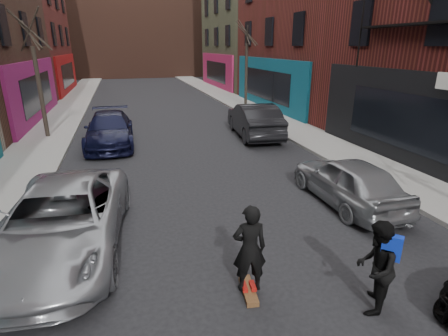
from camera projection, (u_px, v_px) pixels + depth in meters
sidewalk_left at (74, 102)px, 28.03m from camera, size 2.50×84.00×0.13m
sidewalk_right at (224, 96)px, 31.29m from camera, size 2.50×84.00×0.13m
building_far at (134, 26)px, 50.93m from camera, size 40.00×10.00×14.00m
tree_left_far at (36, 67)px, 16.06m from camera, size 2.00×2.00×6.50m
tree_right_far at (247, 57)px, 24.69m from camera, size 2.00×2.00×6.80m
parked_left_far at (62, 220)px, 7.56m from camera, size 2.96×5.57×1.49m
parked_left_end at (110, 130)px, 15.80m from camera, size 2.14×5.06×1.46m
parked_right_far at (348, 181)px, 9.91m from camera, size 1.64×4.07×1.38m
parked_right_end at (254, 120)px, 17.35m from camera, size 2.23×5.17×1.65m
skateboard at (248, 290)px, 6.44m from camera, size 0.32×0.82×0.10m
skateboarder at (250, 249)px, 6.15m from camera, size 0.66×0.48×1.67m
pedestrian at (376, 267)px, 5.80m from camera, size 1.02×1.02×1.66m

